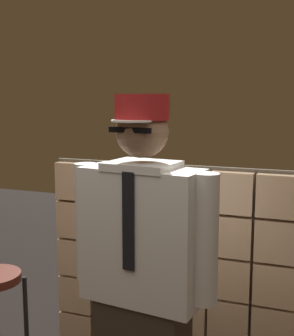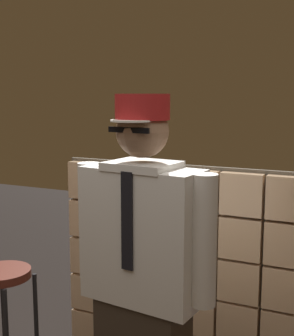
% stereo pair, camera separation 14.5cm
% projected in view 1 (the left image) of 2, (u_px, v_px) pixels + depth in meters
% --- Properties ---
extents(glass_block_wall, '(1.68, 0.10, 1.40)m').
position_uv_depth(glass_block_wall, '(168.00, 269.00, 3.11)').
color(glass_block_wall, '#E0B78C').
rests_on(glass_block_wall, ground).
extents(standing_person, '(0.73, 0.34, 1.83)m').
position_uv_depth(standing_person, '(142.00, 285.00, 2.17)').
color(standing_person, '#382D23').
rests_on(standing_person, ground).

